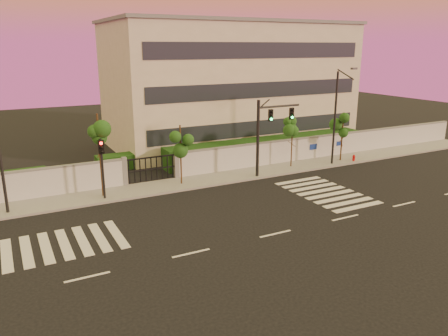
{
  "coord_description": "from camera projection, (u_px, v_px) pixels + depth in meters",
  "views": [
    {
      "loc": [
        -12.63,
        -18.13,
        9.87
      ],
      "look_at": [
        -0.03,
        6.0,
        2.25
      ],
      "focal_mm": 35.0,
      "sensor_mm": 36.0,
      "label": 1
    }
  ],
  "objects": [
    {
      "name": "sidewalk",
      "position": [
        197.0,
        181.0,
        32.71
      ],
      "size": [
        60.0,
        3.0,
        0.15
      ],
      "primitive_type": "cube",
      "color": "gray",
      "rests_on": "ground"
    },
    {
      "name": "traffic_signal_main",
      "position": [
        267.0,
        129.0,
        33.19
      ],
      "size": [
        3.81,
        0.37,
        6.02
      ],
      "rotation": [
        0.0,
        0.0,
        0.0
      ],
      "color": "black",
      "rests_on": "ground"
    },
    {
      "name": "institutional_building",
      "position": [
        230.0,
        83.0,
        44.88
      ],
      "size": [
        24.4,
        12.4,
        12.25
      ],
      "color": "beige",
      "rests_on": "ground"
    },
    {
      "name": "traffic_signal_secondary",
      "position": [
        102.0,
        162.0,
        28.22
      ],
      "size": [
        0.32,
        0.33,
        4.18
      ],
      "rotation": [
        0.0,
        0.0,
        0.13
      ],
      "color": "black",
      "rests_on": "ground"
    },
    {
      "name": "fire_hydrant",
      "position": [
        354.0,
        159.0,
        38.24
      ],
      "size": [
        0.27,
        0.26,
        0.71
      ],
      "rotation": [
        0.0,
        0.0,
        0.12
      ],
      "color": "red",
      "rests_on": "ground"
    },
    {
      "name": "hedge_row",
      "position": [
        189.0,
        158.0,
        36.65
      ],
      "size": [
        41.0,
        4.25,
        1.8
      ],
      "color": "#113811",
      "rests_on": "ground"
    },
    {
      "name": "perimeter_wall",
      "position": [
        190.0,
        164.0,
        33.77
      ],
      "size": [
        60.0,
        0.36,
        2.2
      ],
      "color": "silver",
      "rests_on": "ground"
    },
    {
      "name": "street_tree_c",
      "position": [
        99.0,
        137.0,
        28.34
      ],
      "size": [
        1.56,
        1.24,
        5.7
      ],
      "color": "#382314",
      "rests_on": "ground"
    },
    {
      "name": "street_tree_f",
      "position": [
        343.0,
        126.0,
        37.83
      ],
      "size": [
        1.56,
        1.25,
        4.35
      ],
      "color": "#382314",
      "rests_on": "ground"
    },
    {
      "name": "ground",
      "position": [
        275.0,
        234.0,
        23.77
      ],
      "size": [
        120.0,
        120.0,
        0.0
      ],
      "primitive_type": "plane",
      "color": "black",
      "rests_on": "ground"
    },
    {
      "name": "street_tree_d",
      "position": [
        181.0,
        141.0,
        31.19
      ],
      "size": [
        1.38,
        1.1,
        4.48
      ],
      "color": "#382314",
      "rests_on": "ground"
    },
    {
      "name": "road_markings",
      "position": [
        218.0,
        216.0,
        26.27
      ],
      "size": [
        57.0,
        7.62,
        0.02
      ],
      "color": "silver",
      "rests_on": "ground"
    },
    {
      "name": "streetlight_east",
      "position": [
        337.0,
        114.0,
        36.16
      ],
      "size": [
        0.49,
        1.99,
        8.26
      ],
      "color": "black",
      "rests_on": "ground"
    },
    {
      "name": "street_tree_e",
      "position": [
        293.0,
        127.0,
        35.74
      ],
      "size": [
        1.3,
        1.03,
        4.75
      ],
      "color": "#382314",
      "rests_on": "ground"
    }
  ]
}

